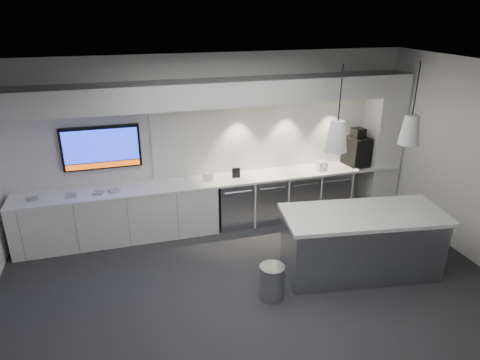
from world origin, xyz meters
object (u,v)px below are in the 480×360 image
object	(u,v)px
island	(361,243)
coffee_machine	(357,150)
wall_tv	(101,148)
bin	(272,281)

from	to	relation	value
island	coffee_machine	world-z (taller)	coffee_machine
coffee_machine	wall_tv	bearing A→B (deg)	167.85
wall_tv	island	distance (m)	4.34
wall_tv	coffee_machine	bearing A→B (deg)	-3.09
bin	coffee_machine	xyz separation A→B (m)	(2.48, 2.23, 0.95)
wall_tv	coffee_machine	world-z (taller)	wall_tv
bin	island	bearing A→B (deg)	7.96
coffee_machine	bin	bearing A→B (deg)	-147.15
wall_tv	bin	bearing A→B (deg)	-49.86
wall_tv	island	xyz separation A→B (m)	(3.54, -2.27, -1.07)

